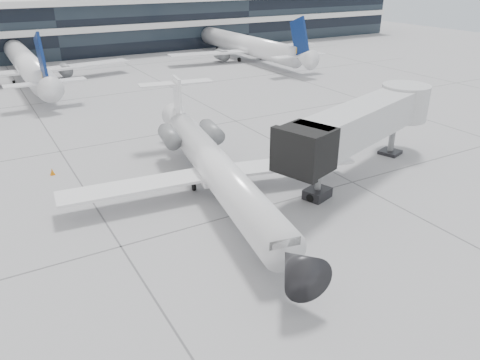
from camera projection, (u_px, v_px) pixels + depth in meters
ground at (252, 210)px, 35.03m from camera, size 220.00×220.00×0.00m
terminal at (48, 28)px, 97.53m from camera, size 170.00×22.00×10.00m
bg_jet_center at (30, 81)px, 74.69m from camera, size 32.00×40.00×9.60m
bg_jet_right at (245, 59)px, 92.94m from camera, size 32.00×40.00×9.60m
regional_jet at (215, 166)px, 36.67m from camera, size 23.96×29.89×6.92m
jet_bridge at (368, 120)px, 39.91m from camera, size 19.80×9.52×6.49m
traffic_cone at (52, 172)px, 40.90m from camera, size 0.54×0.54×0.61m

